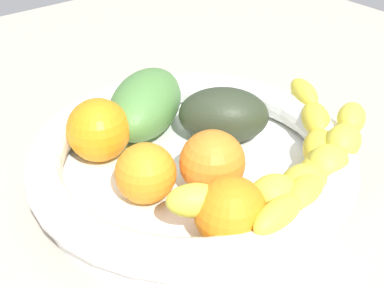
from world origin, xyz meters
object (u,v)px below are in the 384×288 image
object	(u,v)px
fruit_bowl	(192,162)
orange_mid_left	(99,130)
banana_draped_right	(310,154)
mango_green	(146,103)
orange_mid_right	(146,173)
banana_draped_left	(296,174)
avocado_dark	(224,115)
orange_rear	(230,212)
orange_front	(212,163)

from	to	relation	value
fruit_bowl	orange_mid_left	distance (cm)	9.87
banana_draped_right	mango_green	xyz separation A→B (cm)	(17.43, 6.78, 0.32)
banana_draped_right	orange_mid_right	bearing A→B (deg)	62.23
banana_draped_left	orange_mid_right	xyz separation A→B (cm)	(8.77, 10.17, -0.28)
banana_draped_right	mango_green	distance (cm)	18.71
banana_draped_right	mango_green	size ratio (longest dim) A/B	1.75
banana_draped_right	orange_mid_right	size ratio (longest dim) A/B	3.98
banana_draped_right	avocado_dark	size ratio (longest dim) A/B	2.33
banana_draped_left	orange_rear	distance (cm)	8.01
orange_front	mango_green	xyz separation A→B (cm)	(12.93, -1.51, 0.07)
orange_rear	orange_mid_left	bearing A→B (deg)	6.66
orange_front	orange_mid_left	xyz separation A→B (cm)	(11.20, 5.36, 0.16)
fruit_bowl	orange_front	bearing A→B (deg)	171.50
orange_mid_left	avocado_dark	xyz separation A→B (cm)	(-5.24, -12.05, -0.29)
fruit_bowl	banana_draped_right	world-z (taller)	banana_draped_right
banana_draped_left	mango_green	distance (cm)	19.21
banana_draped_left	avocado_dark	size ratio (longest dim) A/B	2.69
orange_rear	avocado_dark	world-z (taller)	orange_rear
banana_draped_right	fruit_bowl	bearing A→B (deg)	43.52
orange_front	orange_mid_left	distance (cm)	12.42
orange_mid_left	orange_mid_right	size ratio (longest dim) A/B	1.15
banana_draped_right	orange_rear	distance (cm)	11.74
orange_mid_left	orange_rear	bearing A→B (deg)	-173.34
banana_draped_left	orange_front	world-z (taller)	orange_front
orange_mid_right	mango_green	xyz separation A→B (cm)	(10.18, -7.01, 0.33)
orange_mid_right	mango_green	world-z (taller)	mango_green
orange_mid_left	orange_rear	distance (cm)	17.44
banana_draped_left	fruit_bowl	bearing A→B (deg)	23.11
banana_draped_right	orange_rear	bearing A→B (deg)	97.94
orange_front	orange_mid_right	world-z (taller)	orange_front
banana_draped_right	banana_draped_left	bearing A→B (deg)	112.68
banana_draped_right	avocado_dark	xyz separation A→B (cm)	(10.46, 1.60, 0.13)
orange_mid_right	mango_green	bearing A→B (deg)	-34.55
fruit_bowl	banana_draped_right	xyz separation A→B (cm)	(-8.15, -7.74, 1.91)
orange_rear	mango_green	size ratio (longest dim) A/B	0.48
orange_mid_right	avocado_dark	distance (cm)	12.60
mango_green	orange_front	bearing A→B (deg)	173.35
orange_front	avocado_dark	distance (cm)	8.96
banana_draped_right	orange_mid_right	xyz separation A→B (cm)	(7.26, 13.78, -0.01)
orange_mid_right	banana_draped_right	bearing A→B (deg)	-117.77
orange_mid_left	orange_front	bearing A→B (deg)	-154.41
orange_front	orange_mid_left	world-z (taller)	orange_mid_left
banana_draped_right	mango_green	bearing A→B (deg)	21.24
orange_mid_right	orange_mid_left	bearing A→B (deg)	-0.92
fruit_bowl	avocado_dark	world-z (taller)	avocado_dark
banana_draped_right	orange_front	distance (cm)	9.43
banana_draped_right	avocado_dark	distance (cm)	10.59
orange_mid_left	banana_draped_right	bearing A→B (deg)	-139.00
orange_front	orange_rear	bearing A→B (deg)	151.37
banana_draped_right	orange_mid_right	world-z (taller)	orange_mid_right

